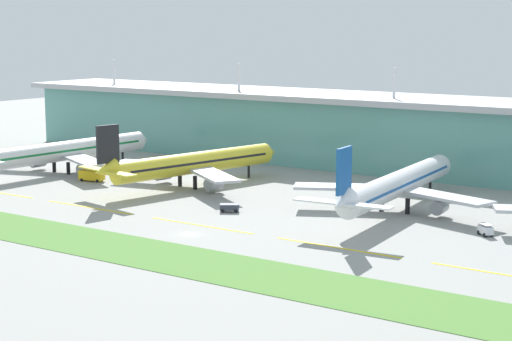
# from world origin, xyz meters

# --- Properties ---
(ground_plane) EXTENTS (600.00, 600.00, 0.00)m
(ground_plane) POSITION_xyz_m (0.00, 0.00, 0.00)
(ground_plane) COLOR gray
(terminal_building) EXTENTS (288.00, 34.00, 31.09)m
(terminal_building) POSITION_xyz_m (-0.00, 100.93, 11.25)
(terminal_building) COLOR #5B9E93
(terminal_building) RESTS_ON ground
(airliner_nearest) EXTENTS (48.72, 68.58, 18.90)m
(airliner_nearest) POSITION_xyz_m (-79.96, 40.32, 6.45)
(airliner_nearest) COLOR silver
(airliner_nearest) RESTS_ON ground
(airliner_near_middle) EXTENTS (47.83, 62.49, 18.90)m
(airliner_near_middle) POSITION_xyz_m (-34.03, 43.10, 6.45)
(airliner_near_middle) COLOR yellow
(airliner_near_middle) RESTS_ON ground
(airliner_far_middle) EXTENTS (48.58, 71.88, 18.90)m
(airliner_far_middle) POSITION_xyz_m (25.44, 45.88, 6.46)
(airliner_far_middle) COLOR white
(airliner_far_middle) RESTS_ON ground
(taxiway_stripe_mid_west) EXTENTS (28.00, 0.70, 0.04)m
(taxiway_stripe_mid_west) POSITION_xyz_m (-37.00, 7.86, 0.02)
(taxiway_stripe_mid_west) COLOR yellow
(taxiway_stripe_mid_west) RESTS_ON ground
(taxiway_stripe_centre) EXTENTS (28.00, 0.70, 0.04)m
(taxiway_stripe_centre) POSITION_xyz_m (-3.00, 7.86, 0.02)
(taxiway_stripe_centre) COLOR yellow
(taxiway_stripe_centre) RESTS_ON ground
(taxiway_stripe_mid_east) EXTENTS (28.00, 0.70, 0.04)m
(taxiway_stripe_mid_east) POSITION_xyz_m (31.00, 7.86, 0.02)
(taxiway_stripe_mid_east) COLOR yellow
(taxiway_stripe_mid_east) RESTS_ON ground
(taxiway_stripe_east) EXTENTS (28.00, 0.70, 0.04)m
(taxiway_stripe_east) POSITION_xyz_m (65.00, 7.86, 0.02)
(taxiway_stripe_east) COLOR yellow
(taxiway_stripe_east) RESTS_ON ground
(grass_verge) EXTENTS (300.00, 18.00, 0.10)m
(grass_verge) POSITION_xyz_m (0.00, -16.76, 0.05)
(grass_verge) COLOR #518438
(grass_verge) RESTS_ON ground
(fuel_truck) EXTENTS (7.61, 4.23, 4.95)m
(fuel_truck) POSITION_xyz_m (-62.58, 34.21, 2.26)
(fuel_truck) COLOR gold
(fuel_truck) RESTS_ON ground
(baggage_cart) EXTENTS (3.92, 3.70, 2.48)m
(baggage_cart) POSITION_xyz_m (51.30, 34.24, 1.26)
(baggage_cart) COLOR silver
(baggage_cart) RESTS_ON ground
(pushback_tug) EXTENTS (5.00, 4.41, 1.85)m
(pushback_tug) POSITION_xyz_m (-6.50, 23.06, 1.10)
(pushback_tug) COLOR #333842
(pushback_tug) RESTS_ON ground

